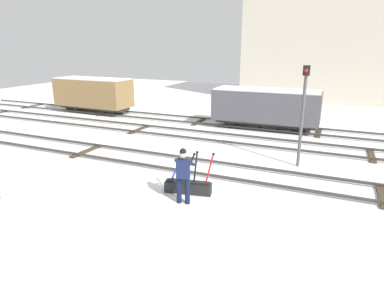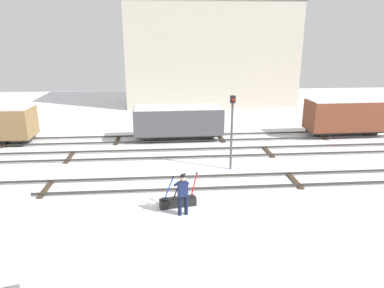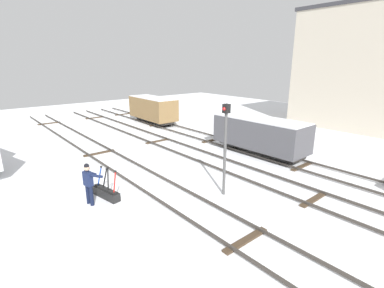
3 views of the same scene
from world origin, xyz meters
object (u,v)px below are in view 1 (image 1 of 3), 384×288
Objects in this scene: freight_car_far_end at (266,106)px; signal_post at (303,107)px; switch_lever_frame at (188,186)px; rail_worker at (183,172)px; freight_car_back_track at (93,93)px.

signal_post is at bearing -67.19° from freight_car_far_end.
freight_car_far_end reaches higher than switch_lever_frame.
freight_car_far_end reaches higher than rail_worker.
signal_post reaches higher than switch_lever_frame.
freight_car_back_track is (-11.67, 9.72, 1.14)m from switch_lever_frame.
signal_post reaches higher than rail_worker.
freight_car_back_track is 0.94× the size of freight_car_far_end.
signal_post is 0.66× the size of freight_car_far_end.
freight_car_far_end is at bearing 1.69° from freight_car_back_track.
switch_lever_frame is at bearing -93.54° from freight_car_far_end.
freight_car_far_end is at bearing 113.58° from signal_post.
rail_worker is at bearing -39.73° from freight_car_back_track.
switch_lever_frame is 5.43m from signal_post.
freight_car_back_track is (-11.82, 10.43, 0.41)m from rail_worker.
signal_post reaches higher than freight_car_back_track.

